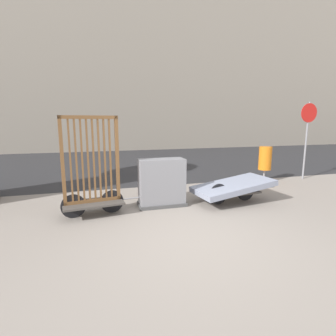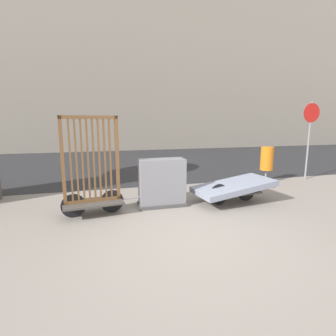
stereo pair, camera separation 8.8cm
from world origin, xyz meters
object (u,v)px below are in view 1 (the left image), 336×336
object	(u,v)px
trash_bin	(265,158)
bike_cart_with_bedframe	(92,181)
bike_cart_with_mattress	(233,187)
utility_cabinet	(162,184)
sign_post	(307,128)

from	to	relation	value
trash_bin	bike_cart_with_bedframe	bearing A→B (deg)	-162.34
bike_cart_with_mattress	trash_bin	distance (m)	2.80
utility_cabinet	trash_bin	distance (m)	4.20
bike_cart_with_bedframe	utility_cabinet	bearing A→B (deg)	0.09
trash_bin	sign_post	distance (m)	1.86
bike_cart_with_bedframe	sign_post	bearing A→B (deg)	5.90
utility_cabinet	trash_bin	xyz separation A→B (m)	(3.91, 1.52, 0.25)
bike_cart_with_bedframe	bike_cart_with_mattress	world-z (taller)	bike_cart_with_bedframe
bike_cart_with_bedframe	trash_bin	xyz separation A→B (m)	(5.48, 1.74, 0.03)
bike_cart_with_bedframe	sign_post	size ratio (longest dim) A/B	0.80
utility_cabinet	trash_bin	size ratio (longest dim) A/B	0.97
trash_bin	sign_post	bearing A→B (deg)	-0.33
utility_cabinet	sign_post	world-z (taller)	sign_post
bike_cart_with_bedframe	bike_cart_with_mattress	xyz separation A→B (m)	(3.32, -0.00, -0.35)
sign_post	bike_cart_with_bedframe	bearing A→B (deg)	-166.19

